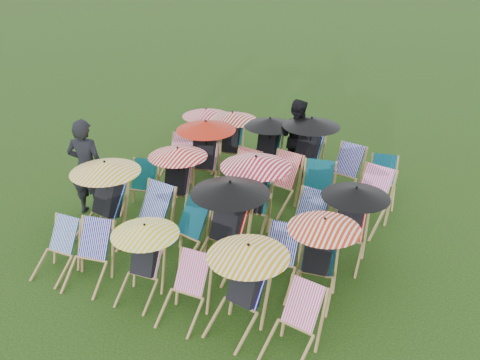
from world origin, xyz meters
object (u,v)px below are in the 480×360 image
at_px(person_left, 86,167).
at_px(deckchair_0, 56,250).
at_px(deckchair_5, 293,325).
at_px(person_rear, 296,136).
at_px(deckchair_29, 382,181).

bearing_deg(person_left, deckchair_0, 99.09).
relative_size(deckchair_5, person_rear, 0.54).
bearing_deg(person_rear, deckchair_29, 170.12).
xyz_separation_m(deckchair_5, deckchair_29, (0.10, 4.63, -0.01)).
bearing_deg(deckchair_29, deckchair_0, -140.24).
bearing_deg(deckchair_0, deckchair_5, -1.71).
height_order(deckchair_0, deckchair_5, deckchair_5).
xyz_separation_m(deckchair_0, deckchair_29, (4.01, 4.60, 0.01)).
height_order(person_left, person_rear, person_left).
relative_size(person_left, person_rear, 1.13).
relative_size(deckchair_0, person_left, 0.44).
relative_size(deckchair_29, person_rear, 0.52).
distance_m(deckchair_29, person_rear, 2.12).
bearing_deg(deckchair_5, deckchair_0, -170.63).
relative_size(deckchair_5, deckchair_29, 1.04).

